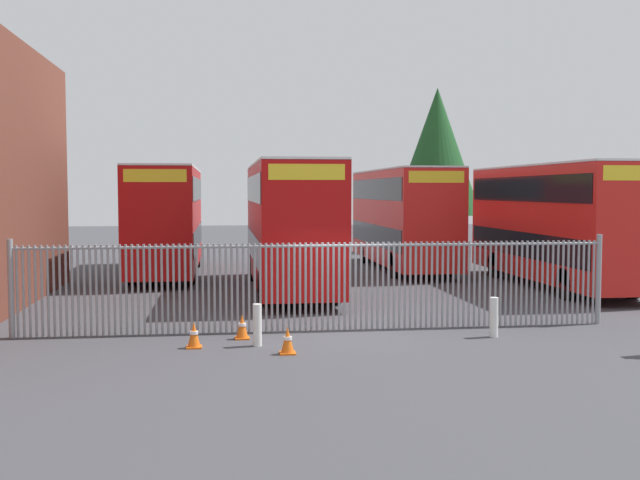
{
  "coord_description": "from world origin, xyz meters",
  "views": [
    {
      "loc": [
        -2.94,
        -18.45,
        3.48
      ],
      "look_at": [
        0.0,
        4.0,
        2.0
      ],
      "focal_mm": 42.32,
      "sensor_mm": 36.0,
      "label": 1
    }
  ],
  "objects_px": {
    "double_decker_bus_near_gate": "(289,221)",
    "double_decker_bus_far_back": "(402,215)",
    "double_decker_bus_behind_fence_right": "(167,216)",
    "bollard_center_front": "(494,317)",
    "double_decker_bus_behind_fence_left": "(555,220)",
    "traffic_cone_mid_forecourt": "(242,327)",
    "traffic_cone_by_gate": "(288,341)",
    "traffic_cone_near_kerb": "(194,335)",
    "bollard_near_left": "(257,325)"
  },
  "relations": [
    {
      "from": "double_decker_bus_behind_fence_left",
      "to": "double_decker_bus_behind_fence_right",
      "type": "xyz_separation_m",
      "value": [
        -14.26,
        5.71,
        0.0
      ]
    },
    {
      "from": "traffic_cone_by_gate",
      "to": "traffic_cone_mid_forecourt",
      "type": "relative_size",
      "value": 1.0
    },
    {
      "from": "double_decker_bus_far_back",
      "to": "double_decker_bus_behind_fence_right",
      "type": "bearing_deg",
      "value": -174.42
    },
    {
      "from": "double_decker_bus_behind_fence_right",
      "to": "bollard_center_front",
      "type": "xyz_separation_m",
      "value": [
        8.65,
        -14.62,
        -1.95
      ]
    },
    {
      "from": "bollard_near_left",
      "to": "traffic_cone_by_gate",
      "type": "xyz_separation_m",
      "value": [
        0.6,
        -0.92,
        -0.19
      ]
    },
    {
      "from": "traffic_cone_by_gate",
      "to": "traffic_cone_mid_forecourt",
      "type": "xyz_separation_m",
      "value": [
        -0.92,
        1.77,
        0.0
      ]
    },
    {
      "from": "bollard_near_left",
      "to": "bollard_center_front",
      "type": "distance_m",
      "value": 5.65
    },
    {
      "from": "double_decker_bus_behind_fence_right",
      "to": "bollard_center_front",
      "type": "bearing_deg",
      "value": -59.38
    },
    {
      "from": "double_decker_bus_near_gate",
      "to": "traffic_cone_near_kerb",
      "type": "relative_size",
      "value": 18.32
    },
    {
      "from": "double_decker_bus_near_gate",
      "to": "bollard_near_left",
      "type": "relative_size",
      "value": 11.38
    },
    {
      "from": "double_decker_bus_behind_fence_right",
      "to": "traffic_cone_by_gate",
      "type": "bearing_deg",
      "value": -77.16
    },
    {
      "from": "double_decker_bus_behind_fence_right",
      "to": "double_decker_bus_behind_fence_left",
      "type": "bearing_deg",
      "value": -21.83
    },
    {
      "from": "double_decker_bus_near_gate",
      "to": "traffic_cone_mid_forecourt",
      "type": "relative_size",
      "value": 18.32
    },
    {
      "from": "traffic_cone_by_gate",
      "to": "traffic_cone_near_kerb",
      "type": "bearing_deg",
      "value": 155.99
    },
    {
      "from": "double_decker_bus_near_gate",
      "to": "traffic_cone_mid_forecourt",
      "type": "distance_m",
      "value": 8.93
    },
    {
      "from": "double_decker_bus_far_back",
      "to": "traffic_cone_near_kerb",
      "type": "distance_m",
      "value": 18.25
    },
    {
      "from": "double_decker_bus_behind_fence_right",
      "to": "traffic_cone_by_gate",
      "type": "relative_size",
      "value": 18.32
    },
    {
      "from": "double_decker_bus_behind_fence_left",
      "to": "bollard_center_front",
      "type": "distance_m",
      "value": 10.7
    },
    {
      "from": "double_decker_bus_behind_fence_right",
      "to": "traffic_cone_mid_forecourt",
      "type": "relative_size",
      "value": 18.32
    },
    {
      "from": "double_decker_bus_behind_fence_right",
      "to": "bollard_center_front",
      "type": "relative_size",
      "value": 11.38
    },
    {
      "from": "double_decker_bus_behind_fence_left",
      "to": "traffic_cone_mid_forecourt",
      "type": "xyz_separation_m",
      "value": [
        -11.56,
        -8.38,
        -2.13
      ]
    },
    {
      "from": "double_decker_bus_behind_fence_left",
      "to": "traffic_cone_near_kerb",
      "type": "xyz_separation_m",
      "value": [
        -12.64,
        -9.26,
        -2.13
      ]
    },
    {
      "from": "double_decker_bus_behind_fence_right",
      "to": "double_decker_bus_far_back",
      "type": "bearing_deg",
      "value": 5.58
    },
    {
      "from": "double_decker_bus_behind_fence_left",
      "to": "bollard_near_left",
      "type": "xyz_separation_m",
      "value": [
        -11.24,
        -9.23,
        -1.95
      ]
    },
    {
      "from": "double_decker_bus_near_gate",
      "to": "traffic_cone_near_kerb",
      "type": "distance_m",
      "value": 10.03
    },
    {
      "from": "traffic_cone_mid_forecourt",
      "to": "bollard_near_left",
      "type": "bearing_deg",
      "value": -69.48
    },
    {
      "from": "double_decker_bus_near_gate",
      "to": "bollard_center_front",
      "type": "distance_m",
      "value": 10.07
    },
    {
      "from": "double_decker_bus_far_back",
      "to": "traffic_cone_near_kerb",
      "type": "bearing_deg",
      "value": -118.24
    },
    {
      "from": "bollard_near_left",
      "to": "traffic_cone_mid_forecourt",
      "type": "bearing_deg",
      "value": 110.52
    },
    {
      "from": "traffic_cone_near_kerb",
      "to": "double_decker_bus_behind_fence_left",
      "type": "bearing_deg",
      "value": 36.21
    },
    {
      "from": "double_decker_bus_near_gate",
      "to": "traffic_cone_mid_forecourt",
      "type": "height_order",
      "value": "double_decker_bus_near_gate"
    },
    {
      "from": "double_decker_bus_behind_fence_left",
      "to": "traffic_cone_mid_forecourt",
      "type": "height_order",
      "value": "double_decker_bus_behind_fence_left"
    },
    {
      "from": "bollard_center_front",
      "to": "traffic_cone_by_gate",
      "type": "distance_m",
      "value": 5.19
    },
    {
      "from": "double_decker_bus_far_back",
      "to": "traffic_cone_near_kerb",
      "type": "relative_size",
      "value": 18.32
    },
    {
      "from": "double_decker_bus_behind_fence_left",
      "to": "traffic_cone_by_gate",
      "type": "xyz_separation_m",
      "value": [
        -10.64,
        -10.15,
        -2.13
      ]
    },
    {
      "from": "double_decker_bus_near_gate",
      "to": "double_decker_bus_far_back",
      "type": "bearing_deg",
      "value": 49.74
    },
    {
      "from": "bollard_center_front",
      "to": "traffic_cone_near_kerb",
      "type": "relative_size",
      "value": 1.61
    },
    {
      "from": "double_decker_bus_behind_fence_right",
      "to": "double_decker_bus_far_back",
      "type": "xyz_separation_m",
      "value": [
        10.19,
        1.0,
        0.0
      ]
    },
    {
      "from": "double_decker_bus_behind_fence_left",
      "to": "bollard_near_left",
      "type": "relative_size",
      "value": 11.38
    },
    {
      "from": "double_decker_bus_near_gate",
      "to": "double_decker_bus_behind_fence_right",
      "type": "relative_size",
      "value": 1.0
    },
    {
      "from": "double_decker_bus_near_gate",
      "to": "double_decker_bus_behind_fence_left",
      "type": "height_order",
      "value": "same"
    },
    {
      "from": "traffic_cone_by_gate",
      "to": "bollard_center_front",
      "type": "bearing_deg",
      "value": 13.81
    },
    {
      "from": "double_decker_bus_near_gate",
      "to": "bollard_near_left",
      "type": "xyz_separation_m",
      "value": [
        -1.57,
        -9.31,
        -1.95
      ]
    },
    {
      "from": "bollard_near_left",
      "to": "traffic_cone_mid_forecourt",
      "type": "height_order",
      "value": "bollard_near_left"
    },
    {
      "from": "double_decker_bus_behind_fence_left",
      "to": "double_decker_bus_near_gate",
      "type": "bearing_deg",
      "value": 179.5
    },
    {
      "from": "double_decker_bus_behind_fence_left",
      "to": "traffic_cone_near_kerb",
      "type": "height_order",
      "value": "double_decker_bus_behind_fence_left"
    },
    {
      "from": "bollard_center_front",
      "to": "traffic_cone_mid_forecourt",
      "type": "xyz_separation_m",
      "value": [
        -5.96,
        0.53,
        -0.19
      ]
    },
    {
      "from": "double_decker_bus_far_back",
      "to": "traffic_cone_by_gate",
      "type": "relative_size",
      "value": 18.32
    },
    {
      "from": "traffic_cone_by_gate",
      "to": "double_decker_bus_far_back",
      "type": "bearing_deg",
      "value": 68.7
    },
    {
      "from": "double_decker_bus_behind_fence_left",
      "to": "double_decker_bus_far_back",
      "type": "relative_size",
      "value": 1.0
    }
  ]
}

